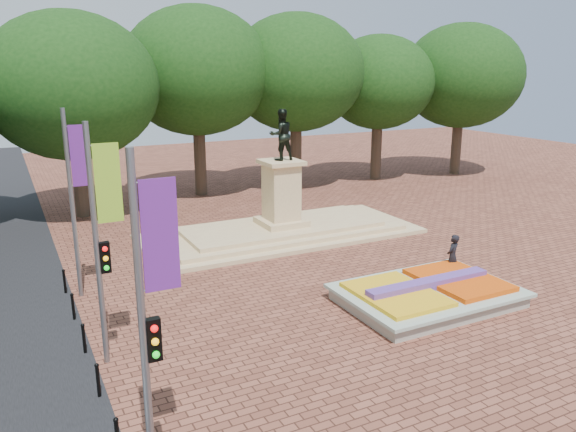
# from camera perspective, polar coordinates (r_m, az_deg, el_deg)

# --- Properties ---
(ground) EXTENTS (90.00, 90.00, 0.00)m
(ground) POSITION_cam_1_polar(r_m,az_deg,el_deg) (22.26, 8.61, -7.35)
(ground) COLOR brown
(ground) RESTS_ON ground
(flower_bed) EXTENTS (6.30, 4.30, 0.91)m
(flower_bed) POSITION_cam_1_polar(r_m,az_deg,el_deg) (21.28, 14.08, -7.62)
(flower_bed) COLOR gray
(flower_bed) RESTS_ON ground
(monument) EXTENTS (14.00, 6.00, 6.40)m
(monument) POSITION_cam_1_polar(r_m,az_deg,el_deg) (28.48, -0.68, -0.31)
(monument) COLOR tan
(monument) RESTS_ON ground
(tree_row_back) EXTENTS (44.80, 8.80, 10.43)m
(tree_row_back) POSITION_cam_1_polar(r_m,az_deg,el_deg) (37.59, -4.39, 12.31)
(tree_row_back) COLOR #382A1E
(tree_row_back) RESTS_ON ground
(banner_poles) EXTENTS (0.88, 11.17, 7.00)m
(banner_poles) POSITION_cam_1_polar(r_m,az_deg,el_deg) (16.10, -18.37, -2.10)
(banner_poles) COLOR slate
(banner_poles) RESTS_ON ground
(bollard_row) EXTENTS (0.12, 13.12, 0.98)m
(bollard_row) POSITION_cam_1_polar(r_m,az_deg,el_deg) (17.11, -19.44, -13.33)
(bollard_row) COLOR black
(bollard_row) RESTS_ON ground
(pedestrian) EXTENTS (0.79, 0.67, 1.85)m
(pedestrian) POSITION_cam_1_polar(r_m,az_deg,el_deg) (23.75, 16.36, -3.98)
(pedestrian) COLOR black
(pedestrian) RESTS_ON ground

